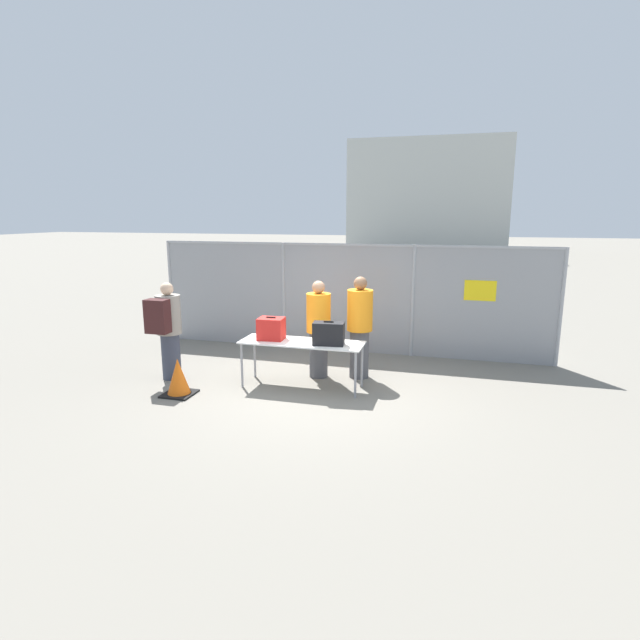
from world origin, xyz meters
The scene contains 11 objects.
ground_plane centered at (0.00, 0.00, 0.00)m, with size 120.00×120.00×0.00m, color slate.
fence_section centered at (0.02, 2.56, 1.20)m, with size 8.40×0.07×2.29m.
inspection_table centered at (-0.22, 0.13, 0.73)m, with size 2.07×0.68×0.79m.
suitcase_red centered at (-0.77, 0.16, 0.98)m, with size 0.45×0.37×0.40m.
suitcase_black centered at (0.27, 0.06, 0.98)m, with size 0.53×0.31×0.40m.
traveler_hooded centered at (-2.60, -0.11, 0.95)m, with size 0.43×0.66×1.73m.
security_worker_near centered at (-0.09, 0.74, 0.90)m, with size 0.43×0.43×1.75m.
security_worker_far centered at (0.62, 0.91, 0.94)m, with size 0.45×0.45×1.82m.
utility_trailer centered at (1.15, 3.79, 0.36)m, with size 4.27×1.99×0.61m.
distant_hangar centered at (-0.06, 31.87, 3.93)m, with size 10.76×9.69×7.85m.
traffic_cone centered at (-2.04, -0.76, 0.28)m, with size 0.49×0.49×0.61m.
Camera 1 is at (2.23, -7.57, 2.89)m, focal length 28.00 mm.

